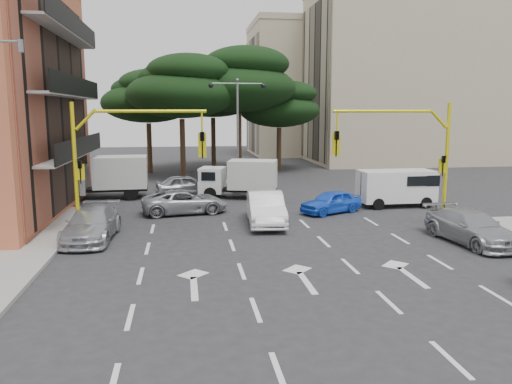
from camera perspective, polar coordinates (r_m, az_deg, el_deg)
ground at (r=21.50m, az=2.57°, el=-5.89°), size 120.00×120.00×0.00m
median_strip at (r=37.01m, az=-2.08°, el=0.65°), size 1.40×6.00×0.15m
apartment_beige_near at (r=57.69m, az=16.62°, el=12.60°), size 20.20×12.15×18.70m
apartment_beige_far at (r=66.61m, az=6.56°, el=11.56°), size 16.20×12.15×16.70m
pine_left_near at (r=42.38m, az=-8.46°, el=11.86°), size 9.15×9.15×10.23m
pine_center at (r=44.69m, az=-1.89°, el=12.70°), size 9.98×9.98×11.16m
pine_left_far at (r=46.45m, az=-12.20°, el=10.66°), size 8.32×8.32×9.30m
pine_right at (r=47.20m, az=2.75°, el=9.99°), size 7.49×7.49×8.37m
pine_back at (r=49.46m, az=-4.90°, el=11.54°), size 9.15×9.15×10.23m
signal_mast_right at (r=24.87m, az=17.39°, el=4.85°), size 5.79×0.37×6.00m
signal_mast_left at (r=22.62m, az=-15.59°, el=4.53°), size 5.79×0.37×6.00m
street_lamp_center at (r=36.59m, az=-2.13°, el=8.96°), size 4.16×0.36×7.77m
car_white_hatch at (r=24.90m, az=1.12°, el=-1.88°), size 2.07×5.00×1.61m
car_blue_compact at (r=27.96m, az=8.57°, el=-1.12°), size 3.96×2.95×1.25m
car_silver_wagon at (r=23.07m, az=-18.26°, el=-3.50°), size 2.20×4.94×1.41m
car_silver_cross_a at (r=27.82m, az=-8.14°, el=-1.11°), size 4.98×2.89×1.31m
car_silver_cross_b at (r=33.74m, az=-7.98°, el=0.79°), size 4.32×2.30×1.40m
car_silver_parked at (r=23.29m, az=23.37°, el=-3.70°), size 2.52×5.03×1.40m
van_white at (r=30.71m, az=15.72°, el=0.45°), size 4.40×2.02×2.19m
box_truck_a at (r=33.54m, az=-16.90°, el=1.58°), size 5.66×2.59×2.73m
box_truck_b at (r=32.37m, az=-1.97°, el=1.49°), size 5.42×3.35×2.48m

